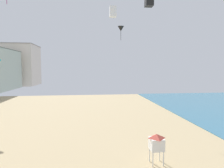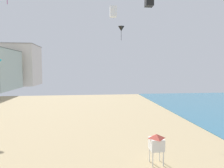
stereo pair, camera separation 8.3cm
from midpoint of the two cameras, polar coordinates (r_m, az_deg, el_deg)
boardwalk_hotel_furthest at (r=104.06m, az=-25.37°, el=4.97°), size 17.45×17.85×19.12m
lifeguard_stand at (r=17.51m, az=12.93°, el=-16.19°), size 1.10×1.10×2.55m
kite_white_box at (r=29.52m, az=0.44°, el=20.25°), size 0.92×0.92×1.45m
kite_black_delta at (r=34.31m, az=2.77°, el=15.71°), size 1.02×1.02×2.33m
kite_black_box at (r=20.48m, az=10.87°, el=22.79°), size 0.73×0.73×1.15m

